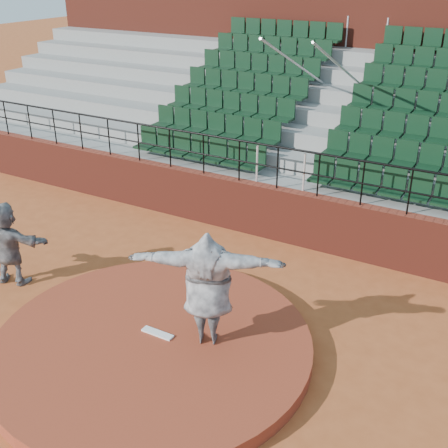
% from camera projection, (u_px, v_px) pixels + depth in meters
% --- Properties ---
extents(ground, '(90.00, 90.00, 0.00)m').
position_uv_depth(ground, '(153.00, 350.00, 9.77)').
color(ground, '#AE5327').
rests_on(ground, ground).
extents(pitchers_mound, '(5.50, 5.50, 0.25)m').
position_uv_depth(pitchers_mound, '(153.00, 344.00, 9.71)').
color(pitchers_mound, maroon).
rests_on(pitchers_mound, ground).
extents(pitching_rubber, '(0.60, 0.15, 0.03)m').
position_uv_depth(pitching_rubber, '(158.00, 333.00, 9.77)').
color(pitching_rubber, white).
rests_on(pitching_rubber, pitchers_mound).
extents(boundary_wall, '(24.00, 0.30, 1.30)m').
position_uv_depth(boundary_wall, '(276.00, 213.00, 13.41)').
color(boundary_wall, maroon).
rests_on(boundary_wall, ground).
extents(wall_railing, '(24.04, 0.05, 1.03)m').
position_uv_depth(wall_railing, '(278.00, 158.00, 12.82)').
color(wall_railing, black).
rests_on(wall_railing, boundary_wall).
extents(seating_deck, '(24.00, 5.97, 4.63)m').
position_uv_depth(seating_deck, '(331.00, 142.00, 15.93)').
color(seating_deck, gray).
rests_on(seating_deck, ground).
extents(press_box_facade, '(24.00, 3.00, 7.10)m').
position_uv_depth(press_box_facade, '(378.00, 47.00, 18.13)').
color(press_box_facade, maroon).
rests_on(press_box_facade, ground).
extents(pitcher, '(2.59, 1.62, 2.06)m').
position_uv_depth(pitcher, '(208.00, 288.00, 9.21)').
color(pitcher, black).
rests_on(pitcher, pitchers_mound).
extents(fielder, '(1.74, 0.90, 1.79)m').
position_uv_depth(fielder, '(8.00, 244.00, 11.45)').
color(fielder, black).
rests_on(fielder, ground).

